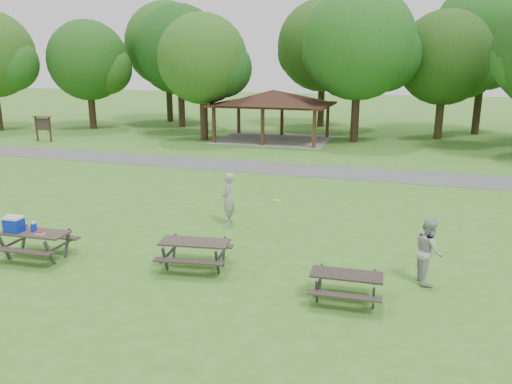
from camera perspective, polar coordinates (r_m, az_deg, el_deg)
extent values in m
plane|color=#387220|center=(15.05, -8.35, -8.22)|extent=(160.00, 160.00, 0.00)
cube|color=#4E4E50|center=(27.75, 4.28, 2.60)|extent=(120.00, 3.20, 0.02)
cube|color=#381E14|center=(36.74, -4.82, 7.62)|extent=(0.22, 0.22, 2.60)
cube|color=#362313|center=(41.75, -1.99, 8.52)|extent=(0.22, 0.22, 2.60)
cube|color=#3A2515|center=(35.51, 0.75, 7.43)|extent=(0.22, 0.22, 2.60)
cube|color=#3E2016|center=(40.67, 2.99, 8.34)|extent=(0.22, 0.22, 2.60)
cube|color=#3C2615|center=(34.63, 6.67, 7.14)|extent=(0.22, 0.22, 2.60)
cube|color=#372414|center=(39.90, 8.18, 8.09)|extent=(0.22, 0.22, 2.60)
cube|color=black|center=(37.94, 1.96, 9.99)|extent=(8.60, 6.60, 0.16)
pyramid|color=black|center=(37.90, 1.97, 10.86)|extent=(7.01, 7.01, 1.00)
cube|color=gray|center=(38.26, 1.93, 6.01)|extent=(8.40, 6.40, 0.03)
cube|color=#331D12|center=(40.83, -23.78, 6.58)|extent=(0.10, 0.10, 1.80)
cube|color=#311B12|center=(40.06, -22.48, 6.58)|extent=(0.10, 0.10, 1.80)
cube|color=black|center=(40.40, -23.19, 7.14)|extent=(1.40, 0.06, 0.90)
cube|color=#342015|center=(40.34, -23.27, 7.91)|extent=(1.60, 0.30, 0.06)
sphere|color=#1A4D16|center=(47.61, -26.33, 13.07)|extent=(4.68, 4.68, 4.68)
cylinder|color=#301D15|center=(46.85, -18.22, 8.93)|extent=(0.60, 0.60, 3.32)
sphere|color=#174513|center=(46.66, -18.65, 14.07)|extent=(6.80, 6.80, 6.80)
sphere|color=#1E4B15|center=(46.04, -16.77, 13.36)|extent=(4.42, 4.42, 4.42)
sphere|color=#184012|center=(47.31, -20.11, 13.33)|extent=(4.08, 4.08, 4.08)
cylinder|color=#301D15|center=(46.24, -8.51, 9.76)|extent=(0.60, 0.60, 3.85)
sphere|color=#123E11|center=(46.08, -8.74, 15.77)|extent=(7.80, 7.80, 7.80)
sphere|color=#1D4513|center=(45.61, -6.48, 14.88)|extent=(5.07, 5.07, 5.07)
sphere|color=#184213|center=(46.60, -10.61, 14.96)|extent=(4.68, 4.68, 4.68)
cylinder|color=black|center=(38.29, -5.97, 8.56)|extent=(0.60, 0.60, 3.50)
sphere|color=#224F16|center=(38.08, -6.15, 14.89)|extent=(6.60, 6.60, 6.60)
sphere|color=#144513|center=(37.79, -3.80, 13.94)|extent=(4.29, 4.29, 4.29)
sphere|color=#154212|center=(38.44, -8.11, 14.09)|extent=(3.96, 3.96, 3.96)
cylinder|color=black|center=(37.84, 11.26, 8.69)|extent=(0.60, 0.60, 4.02)
sphere|color=#184F16|center=(37.66, 11.65, 16.29)|extent=(8.00, 8.00, 8.00)
sphere|color=#134112|center=(37.79, 14.44, 14.91)|extent=(5.20, 5.20, 5.20)
sphere|color=#164513|center=(37.66, 9.06, 15.49)|extent=(4.80, 4.80, 4.80)
cylinder|color=#312316|center=(41.15, 20.22, 8.12)|extent=(0.60, 0.60, 3.43)
sphere|color=#1B4012|center=(40.95, 20.77, 14.15)|extent=(7.00, 7.00, 7.00)
sphere|color=#1C4814|center=(41.35, 22.89, 12.98)|extent=(4.55, 4.55, 4.55)
sphere|color=#134012|center=(40.71, 18.70, 13.59)|extent=(4.20, 4.20, 4.20)
cylinder|color=black|center=(50.68, -9.87, 10.43)|extent=(0.60, 0.60, 4.38)
sphere|color=#1C4B15|center=(50.57, -10.14, 16.29)|extent=(8.00, 8.00, 8.00)
sphere|color=#194B15|center=(50.02, -8.03, 15.48)|extent=(5.20, 5.20, 5.20)
sphere|color=#134112|center=(51.14, -11.86, 15.52)|extent=(4.80, 4.80, 4.80)
cylinder|color=black|center=(46.30, 7.44, 9.97)|extent=(0.60, 0.60, 4.13)
sphere|color=#1D4614|center=(46.16, 7.66, 16.25)|extent=(8.00, 8.00, 8.00)
sphere|color=#194714|center=(46.16, 9.97, 15.17)|extent=(5.20, 5.20, 5.20)
sphere|color=#134514|center=(46.26, 5.56, 15.56)|extent=(4.80, 4.80, 4.80)
cylinder|color=black|center=(44.81, 23.99, 8.96)|extent=(0.60, 0.60, 4.55)
sphere|color=#154C15|center=(44.71, 24.74, 15.87)|extent=(8.40, 8.40, 8.40)
sphere|color=#174A15|center=(45.22, 27.02, 14.52)|extent=(5.46, 5.46, 5.46)
sphere|color=#184814|center=(44.33, 22.46, 15.29)|extent=(5.04, 5.04, 5.04)
cube|color=#322924|center=(16.47, -23.96, -4.28)|extent=(2.07, 0.91, 0.06)
cube|color=#2A231E|center=(16.09, -25.29, -6.13)|extent=(2.04, 0.40, 0.04)
cube|color=#2C251F|center=(17.06, -22.48, -4.66)|extent=(2.04, 0.40, 0.04)
cube|color=#434346|center=(16.78, -26.81, -5.76)|extent=(0.09, 0.43, 0.88)
cube|color=#464649|center=(17.38, -25.00, -4.87)|extent=(0.09, 0.43, 0.88)
cube|color=#3D3D3F|center=(17.07, -25.90, -5.20)|extent=(0.16, 1.65, 0.06)
cube|color=#464649|center=(15.82, -22.51, -6.47)|extent=(0.09, 0.43, 0.88)
cube|color=#3F3F42|center=(16.46, -20.77, -5.49)|extent=(0.09, 0.43, 0.88)
cube|color=#414143|center=(16.13, -21.63, -5.86)|extent=(0.16, 1.65, 0.06)
cube|color=#0B24B0|center=(16.70, -25.93, -3.42)|extent=(0.53, 0.41, 0.40)
cube|color=silver|center=(16.63, -26.02, -2.66)|extent=(0.56, 0.43, 0.07)
cylinder|color=white|center=(16.61, -26.05, -2.40)|extent=(0.45, 0.06, 0.03)
cylinder|color=#0D2AC9|center=(16.50, -24.05, -3.71)|extent=(0.18, 0.18, 0.25)
cylinder|color=silver|center=(16.45, -24.11, -3.21)|extent=(0.14, 0.14, 0.06)
cube|color=silver|center=(16.16, -23.40, -4.32)|extent=(0.23, 0.23, 0.08)
cube|color=maroon|center=(16.14, -23.42, -4.16)|extent=(0.25, 0.25, 0.02)
cube|color=#312923|center=(14.47, -7.03, -5.71)|extent=(2.07, 1.06, 0.05)
cube|color=#2A221E|center=(14.01, -7.73, -7.87)|extent=(2.00, 0.57, 0.04)
cube|color=#312723|center=(15.17, -6.31, -6.02)|extent=(2.00, 0.57, 0.04)
cube|color=#434345|center=(14.48, -10.35, -7.54)|extent=(0.12, 0.42, 0.86)
cube|color=#414144|center=(15.20, -9.32, -6.39)|extent=(0.12, 0.42, 0.86)
cube|color=#3D3D3F|center=(14.82, -9.83, -6.84)|extent=(0.30, 1.60, 0.05)
cube|color=#39393B|center=(14.06, -4.44, -8.02)|extent=(0.12, 0.42, 0.86)
cube|color=#3D3D3F|center=(14.80, -3.69, -6.81)|extent=(0.12, 0.42, 0.86)
cube|color=#474649|center=(14.42, -4.06, -7.28)|extent=(0.30, 1.60, 0.05)
cube|color=black|center=(12.69, 10.32, -9.28)|extent=(1.80, 0.79, 0.05)
cube|color=#2C251F|center=(12.29, 10.03, -11.60)|extent=(1.78, 0.34, 0.04)
cube|color=#312823|center=(13.34, 10.46, -9.43)|extent=(1.78, 0.34, 0.04)
cube|color=#424244|center=(12.56, 6.96, -11.20)|extent=(0.08, 0.37, 0.77)
cube|color=#434346|center=(13.23, 7.40, -9.83)|extent=(0.08, 0.37, 0.77)
cube|color=#39393B|center=(12.88, 7.19, -10.38)|extent=(0.13, 1.44, 0.05)
cube|color=#454548|center=(12.49, 13.27, -11.68)|extent=(0.08, 0.37, 0.77)
cube|color=#464749|center=(13.15, 13.37, -10.28)|extent=(0.08, 0.37, 0.77)
cube|color=#434346|center=(12.81, 13.33, -10.84)|extent=(0.13, 1.44, 0.05)
cylinder|color=gold|center=(16.63, 2.46, -0.95)|extent=(0.31, 0.31, 0.02)
imported|color=#98989B|center=(18.23, -3.21, -0.78)|extent=(0.62, 0.79, 1.92)
imported|color=#A8A7AA|center=(14.24, 19.09, -6.37)|extent=(0.88, 1.02, 1.80)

